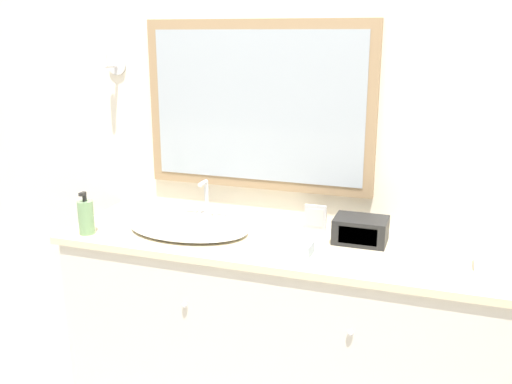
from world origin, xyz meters
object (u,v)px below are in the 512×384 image
(appliance_box, at_px, (361,230))
(soap_bottle, at_px, (86,217))
(sink_basin, at_px, (189,227))
(picture_frame, at_px, (315,217))

(appliance_box, bearing_deg, soap_bottle, -166.03)
(sink_basin, xyz_separation_m, appliance_box, (0.73, 0.11, 0.03))
(soap_bottle, height_order, picture_frame, soap_bottle)
(sink_basin, distance_m, picture_frame, 0.56)
(sink_basin, xyz_separation_m, picture_frame, (0.52, 0.20, 0.04))
(sink_basin, relative_size, appliance_box, 2.49)
(sink_basin, relative_size, soap_bottle, 2.86)
(sink_basin, xyz_separation_m, soap_bottle, (-0.40, -0.18, 0.06))
(soap_bottle, height_order, appliance_box, soap_bottle)
(soap_bottle, bearing_deg, sink_basin, 23.37)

